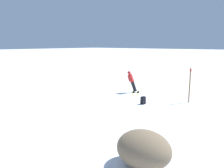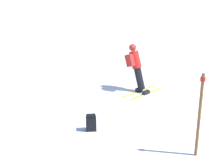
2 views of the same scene
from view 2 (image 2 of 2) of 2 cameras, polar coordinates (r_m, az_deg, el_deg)
The scene contains 4 objects.
ground_plane at distance 13.12m, azimuth 6.07°, elevation -2.75°, with size 300.00×300.00×0.00m, color white.
skier at distance 13.71m, azimuth 3.68°, elevation 2.81°, with size 1.37×1.74×1.78m.
spare_backpack at distance 11.16m, azimuth -3.20°, elevation -5.92°, with size 0.27×0.34×0.50m.
trail_marker at distance 9.74m, azimuth 13.21°, elevation -4.25°, with size 0.13×0.13×2.31m.
Camera 2 is at (-10.92, 4.83, 5.46)m, focal length 60.00 mm.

